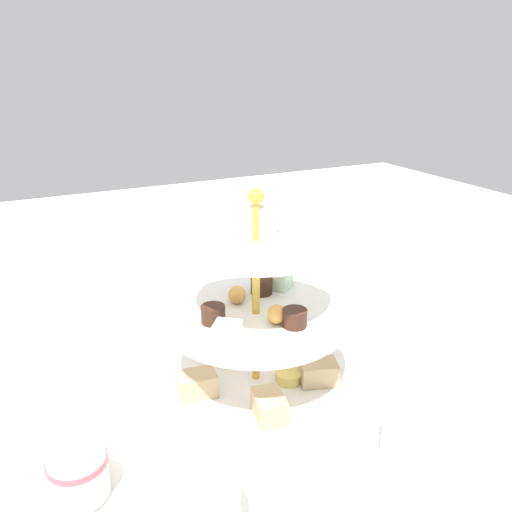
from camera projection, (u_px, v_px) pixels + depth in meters
name	position (u px, v px, depth m)	size (l,w,h in m)	color
ground_plane	(256.00, 384.00, 0.70)	(2.40, 2.40, 0.00)	white
tiered_serving_stand	(256.00, 332.00, 0.67)	(0.29, 0.29, 0.27)	white
water_glass_tall_right	(184.00, 274.00, 0.87)	(0.07, 0.07, 0.14)	silver
water_glass_short_left	(204.00, 511.00, 0.45)	(0.06, 0.06, 0.07)	silver
teacup_with_saucer	(80.00, 479.00, 0.51)	(0.09, 0.09, 0.05)	white
butter_knife_left	(392.00, 317.00, 0.87)	(0.17, 0.01, 0.00)	silver
butter_knife_right	(32.00, 388.00, 0.68)	(0.17, 0.01, 0.00)	silver
water_glass_mid_back	(412.00, 433.00, 0.54)	(0.06, 0.06, 0.09)	silver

